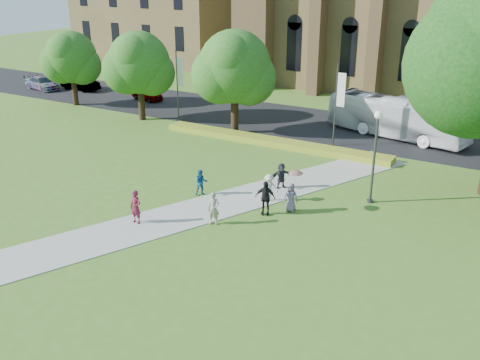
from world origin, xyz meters
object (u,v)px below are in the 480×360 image
Objects in this scene: tour_coach at (397,117)px; car_1 at (80,83)px; pedestrian_0 at (136,207)px; car_0 at (147,94)px; car_2 at (42,83)px; streetlamp at (375,146)px.

tour_coach reaches higher than car_1.
tour_coach reaches higher than pedestrian_0.
car_0 is 0.81× the size of car_2.
streetlamp reaches higher than pedestrian_0.
car_1 is at bearing 140.93° from pedestrian_0.
car_1 is 34.61m from pedestrian_0.
car_1 is 2.65× the size of pedestrian_0.
car_1 is (-9.30, 0.19, 0.13)m from car_0.
car_2 is at bearing 118.40° from car_1.
tour_coach is 2.41× the size of car_2.
pedestrian_0 is at bearing -114.70° from car_2.
car_0 is at bearing -88.58° from car_1.
pedestrian_0 is (26.52, -22.24, 0.13)m from car_1.
car_1 is (-36.10, 13.64, -2.51)m from streetlamp.
pedestrian_0 is at bearing -138.06° from streetlamp.
tour_coach is 2.39× the size of car_1.
tour_coach is 37.83m from car_2.
tour_coach reaches higher than car_0.
tour_coach is 23.10m from pedestrian_0.
car_1 is at bearing 103.88° from tour_coach.
streetlamp is 41.69m from car_2.
car_0 is 27.98m from pedestrian_0.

